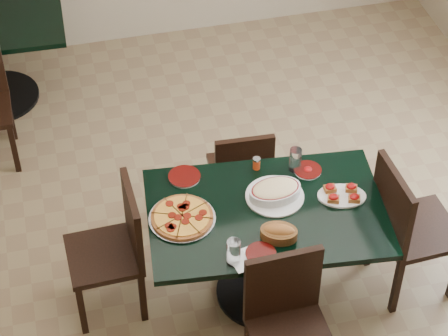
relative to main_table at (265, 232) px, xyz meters
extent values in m
plane|color=olive|center=(-0.18, 0.27, -0.57)|extent=(5.50, 5.50, 0.00)
cube|color=black|center=(0.00, 0.00, 0.16)|extent=(1.46, 1.02, 0.04)
cylinder|color=black|center=(0.00, 0.00, -0.21)|extent=(0.12, 0.12, 0.71)
cylinder|color=black|center=(0.00, 0.00, -0.55)|extent=(0.59, 0.59, 0.03)
cube|color=black|center=(0.03, 0.74, -0.18)|extent=(0.40, 0.40, 0.04)
cube|color=black|center=(0.02, 0.57, 0.04)|extent=(0.38, 0.06, 0.41)
cube|color=black|center=(0.20, 0.89, -0.38)|extent=(0.04, 0.04, 0.37)
cube|color=black|center=(0.18, 0.57, -0.38)|extent=(0.04, 0.04, 0.37)
cube|color=black|center=(-0.12, 0.90, -0.38)|extent=(0.04, 0.04, 0.37)
cube|color=black|center=(-0.14, 0.58, -0.38)|extent=(0.04, 0.04, 0.37)
cube|color=black|center=(-0.05, -0.50, 0.13)|extent=(0.43, 0.05, 0.46)
cube|color=black|center=(0.14, -0.50, -0.36)|extent=(0.04, 0.04, 0.42)
cube|color=black|center=(0.94, -0.11, -0.10)|extent=(0.48, 0.48, 0.04)
cube|color=black|center=(0.73, -0.12, 0.17)|extent=(0.06, 0.46, 0.49)
cube|color=black|center=(0.75, -0.32, -0.34)|extent=(0.04, 0.04, 0.45)
cube|color=black|center=(1.13, 0.10, -0.34)|extent=(0.04, 0.04, 0.45)
cube|color=black|center=(0.73, 0.08, -0.34)|extent=(0.04, 0.04, 0.45)
cube|color=black|center=(-0.96, 0.16, -0.13)|extent=(0.44, 0.44, 0.04)
cube|color=black|center=(-0.76, 0.16, 0.12)|extent=(0.05, 0.43, 0.46)
cube|color=black|center=(-1.15, 0.34, -0.36)|extent=(0.04, 0.04, 0.42)
cube|color=black|center=(-0.78, 0.35, -0.36)|extent=(0.04, 0.04, 0.42)
cube|color=black|center=(-1.14, -0.03, -0.36)|extent=(0.04, 0.04, 0.42)
cube|color=black|center=(-0.77, -0.02, -0.36)|extent=(0.04, 0.04, 0.42)
cube|color=black|center=(-1.44, 1.52, -0.36)|extent=(0.04, 0.04, 0.42)
cube|color=black|center=(-1.44, 1.89, -0.36)|extent=(0.04, 0.04, 0.42)
cylinder|color=#A8A9AF|center=(-0.49, 0.05, 0.19)|extent=(0.39, 0.39, 0.01)
cylinder|color=brown|center=(-0.49, 0.05, 0.20)|extent=(0.36, 0.36, 0.02)
cylinder|color=gold|center=(-0.49, 0.05, 0.21)|extent=(0.32, 0.32, 0.01)
cylinder|color=silver|center=(0.08, 0.10, 0.19)|extent=(0.35, 0.35, 0.01)
ellipsoid|color=#FAEAAC|center=(0.08, 0.10, 0.25)|extent=(0.29, 0.20, 0.04)
ellipsoid|color=#9E662B|center=(0.01, -0.22, 0.24)|extent=(0.20, 0.15, 0.08)
cylinder|color=silver|center=(-0.12, -0.32, 0.19)|extent=(0.17, 0.17, 0.01)
cylinder|color=#3E0604|center=(-0.12, -0.32, 0.19)|extent=(0.17, 0.17, 0.00)
cylinder|color=silver|center=(0.33, 0.26, 0.19)|extent=(0.16, 0.16, 0.01)
cylinder|color=#3E0604|center=(0.33, 0.26, 0.19)|extent=(0.17, 0.17, 0.00)
ellipsoid|color=#A20D08|center=(0.33, 0.26, 0.20)|extent=(0.05, 0.05, 0.02)
cylinder|color=silver|center=(-0.41, 0.38, 0.19)|extent=(0.19, 0.19, 0.01)
cylinder|color=#3E0604|center=(-0.41, 0.38, 0.19)|extent=(0.20, 0.20, 0.00)
cube|color=white|center=(-0.21, -0.33, 0.18)|extent=(0.18, 0.18, 0.00)
cube|color=#A8A9AF|center=(-0.19, -0.33, 0.19)|extent=(0.04, 0.15, 0.00)
cylinder|color=white|center=(0.26, 0.30, 0.26)|extent=(0.07, 0.07, 0.16)
cylinder|color=white|center=(-0.28, -0.34, 0.26)|extent=(0.08, 0.08, 0.17)
cylinder|color=red|center=(0.04, 0.36, 0.22)|extent=(0.04, 0.04, 0.07)
cylinder|color=#A8A9AF|center=(0.04, 0.36, 0.26)|extent=(0.05, 0.05, 0.01)
camera|label=1|loc=(-1.07, -3.37, 3.81)|focal=70.00mm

